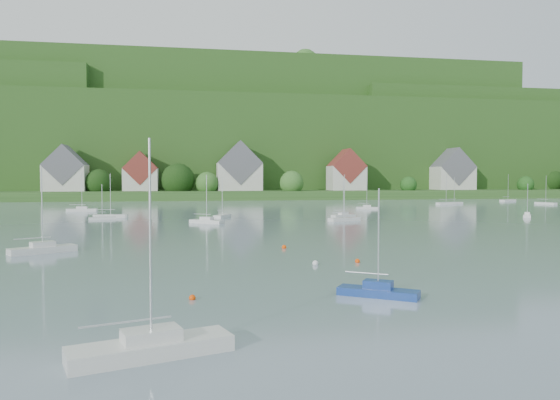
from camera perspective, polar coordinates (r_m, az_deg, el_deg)
name	(u,v)px	position (r m, az deg, el deg)	size (l,w,h in m)	color
far_shore_strip	(223,194)	(205.66, -6.11, 0.68)	(600.00, 60.00, 3.00)	#284F1D
forested_ridge	(215,148)	(274.50, -6.98, 5.54)	(620.00, 181.22, 69.89)	#1B4516
village_building_0	(66,172)	(196.62, -22.09, 2.78)	(14.00, 10.40, 16.00)	beige
village_building_1	(141,175)	(194.86, -14.75, 2.66)	(12.00, 9.36, 14.00)	beige
village_building_2	(239,171)	(194.04, -4.41, 3.18)	(16.00, 11.44, 18.00)	beige
village_building_3	(346,173)	(199.86, 7.15, 2.90)	(13.00, 10.40, 15.50)	beige
village_building_4	(453,173)	(220.83, 18.09, 2.79)	(15.00, 10.40, 16.50)	beige
near_sailboat_0	(151,346)	(22.97, -13.69, -14.98)	(6.84, 3.82, 8.90)	silver
near_sailboat_1	(378,290)	(33.63, 10.51, -9.52)	(4.88, 3.91, 6.68)	navy
near_sailboat_6	(43,248)	(57.01, -24.18, -4.77)	(6.17, 4.76, 8.36)	silver
mooring_buoy_0	(357,263)	(46.68, 8.34, -6.68)	(0.43, 0.43, 0.43)	#FF4A06
mooring_buoy_1	(315,265)	(45.01, 3.82, -6.99)	(0.50, 0.50, 0.50)	white
mooring_buoy_3	(284,248)	(55.38, 0.44, -5.24)	(0.48, 0.48, 0.48)	#FF4A06
mooring_buoy_5	(192,300)	(32.76, -9.42, -10.54)	(0.40, 0.40, 0.40)	#FF4A06
far_sailboat_cluster	(296,208)	(123.41, 1.72, -0.91)	(207.59, 72.39, 8.73)	silver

